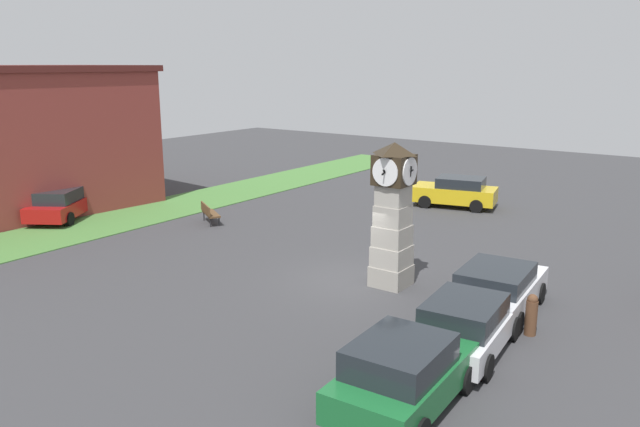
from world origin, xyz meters
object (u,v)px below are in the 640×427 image
bollard_near_tower (531,314)px  car_navy_sedan (404,373)px  car_silver_hatch (63,203)px  bench (209,212)px  bollard_mid_row (498,300)px  car_near_tower (466,325)px  clock_tower (393,215)px  car_far_lot (456,192)px  car_by_building (497,288)px  bollard_far_row (473,283)px

bollard_near_tower → car_navy_sedan: (-5.23, 1.02, 0.21)m
car_silver_hatch → car_navy_sedan: bearing=-104.3°
bench → bollard_near_tower: bearing=-102.5°
bollard_near_tower → bollard_mid_row: bollard_near_tower is taller
car_near_tower → car_silver_hatch: car_silver_hatch is taller
clock_tower → bollard_mid_row: bearing=-96.1°
car_far_lot → bollard_near_tower: bearing=-148.8°
clock_tower → car_far_lot: bearing=14.3°
car_by_building → bench: (2.48, 14.35, -0.22)m
bench → bollard_mid_row: bearing=-100.5°
bollard_mid_row → car_near_tower: (-2.79, -0.18, 0.27)m
car_navy_sedan → car_near_tower: 3.22m
bollard_mid_row → bollard_far_row: bearing=51.1°
bollard_far_row → bench: bollard_far_row is taller
car_navy_sedan → bollard_far_row: bearing=10.6°
car_near_tower → bench: 15.64m
bollard_mid_row → car_silver_hatch: car_silver_hatch is taller
bollard_far_row → bench: 13.44m
car_silver_hatch → bench: size_ratio=2.86×
bollard_far_row → car_navy_sedan: size_ratio=0.23×
bollard_mid_row → car_far_lot: (12.39, 6.81, 0.31)m
car_near_tower → car_far_lot: size_ratio=0.94×
car_navy_sedan → bench: (8.69, 14.63, -0.27)m
clock_tower → bollard_far_row: 3.27m
bollard_near_tower → car_far_lot: 15.41m
car_far_lot → bench: bearing=141.7°
car_navy_sedan → car_silver_hatch: bearing=75.7°
car_navy_sedan → car_near_tower: bearing=-0.3°
car_silver_hatch → bench: (3.39, -6.15, -0.23)m
clock_tower → bollard_near_tower: clock_tower is taller
bollard_mid_row → car_near_tower: size_ratio=0.23×
clock_tower → bench: bearing=78.0°
bollard_far_row → car_navy_sedan: (-6.94, -1.30, 0.33)m
car_by_building → car_far_lot: (12.20, 6.68, 0.04)m
car_far_lot → car_silver_hatch: bearing=133.5°
bollard_mid_row → car_near_tower: 2.81m
clock_tower → bollard_near_tower: (-1.19, -4.94, -1.78)m
bollard_far_row → car_near_tower: (-3.71, -1.32, 0.28)m
bollard_far_row → car_navy_sedan: car_navy_sedan is taller
clock_tower → car_navy_sedan: (-6.42, -3.92, -1.57)m
clock_tower → car_navy_sedan: size_ratio=1.16×
car_navy_sedan → bench: size_ratio=2.48×
bollard_far_row → car_far_lot: size_ratio=0.21×
car_far_lot → bollard_mid_row: bearing=-151.2°
bollard_near_tower → bench: bollard_near_tower is taller
bollard_mid_row → car_silver_hatch: 20.64m
bollard_far_row → car_silver_hatch: bearing=94.8°
bollard_near_tower → bollard_mid_row: (0.79, 1.18, -0.11)m
car_far_lot → car_by_building: bearing=-151.3°
bollard_mid_row → bench: bollard_mid_row is taller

